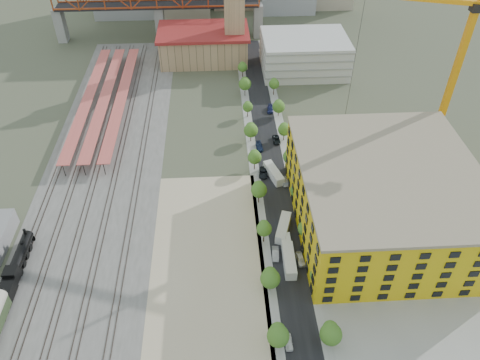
{
  "coord_description": "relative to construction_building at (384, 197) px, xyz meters",
  "views": [
    {
      "loc": [
        -0.3,
        -107.0,
        90.7
      ],
      "look_at": [
        5.12,
        -11.7,
        10.0
      ],
      "focal_mm": 35.0,
      "sensor_mm": 36.0,
      "label": 1
    }
  ],
  "objects": [
    {
      "name": "ground",
      "position": [
        -42.0,
        20.0,
        -9.41
      ],
      "size": [
        400.0,
        400.0,
        0.0
      ],
      "primitive_type": "plane",
      "color": "#474C38",
      "rests_on": "ground"
    },
    {
      "name": "ballast_strip",
      "position": [
        -78.0,
        37.5,
        -9.38
      ],
      "size": [
        36.0,
        165.0,
        0.06
      ],
      "primitive_type": "cube",
      "color": "#605E59",
      "rests_on": "ground"
    },
    {
      "name": "dirt_lot",
      "position": [
        -46.0,
        -11.5,
        -9.38
      ],
      "size": [
        28.0,
        67.0,
        0.06
      ],
      "primitive_type": "cube",
      "color": "tan",
      "rests_on": "ground"
    },
    {
      "name": "street_asphalt",
      "position": [
        -26.0,
        35.0,
        -9.38
      ],
      "size": [
        12.0,
        170.0,
        0.06
      ],
      "primitive_type": "cube",
      "color": "black",
      "rests_on": "ground"
    },
    {
      "name": "sidewalk_west",
      "position": [
        -31.5,
        35.0,
        -9.39
      ],
      "size": [
        3.0,
        170.0,
        0.04
      ],
      "primitive_type": "cube",
      "color": "gray",
      "rests_on": "ground"
    },
    {
      "name": "sidewalk_east",
      "position": [
        -20.5,
        35.0,
        -9.39
      ],
      "size": [
        3.0,
        170.0,
        0.04
      ],
      "primitive_type": "cube",
      "color": "gray",
      "rests_on": "ground"
    },
    {
      "name": "construction_pad",
      "position": [
        3.0,
        0.0,
        -9.38
      ],
      "size": [
        50.0,
        90.0,
        0.06
      ],
      "primitive_type": "cube",
      "color": "gray",
      "rests_on": "ground"
    },
    {
      "name": "rail_tracks",
      "position": [
        -79.8,
        37.5,
        -9.26
      ],
      "size": [
        26.56,
        160.0,
        0.18
      ],
      "color": "#382B23",
      "rests_on": "ground"
    },
    {
      "name": "platform_canopies",
      "position": [
        -83.0,
        65.0,
        -5.42
      ],
      "size": [
        16.0,
        80.0,
        4.12
      ],
      "color": "#CF594F",
      "rests_on": "ground"
    },
    {
      "name": "station_hall",
      "position": [
        -47.0,
        102.0,
        -2.74
      ],
      "size": [
        38.0,
        24.0,
        13.1
      ],
      "color": "tan",
      "rests_on": "ground"
    },
    {
      "name": "parking_garage",
      "position": [
        -6.0,
        90.0,
        -2.41
      ],
      "size": [
        34.0,
        26.0,
        14.0
      ],
      "primitive_type": "cube",
      "color": "silver",
      "rests_on": "ground"
    },
    {
      "name": "construction_building",
      "position": [
        0.0,
        0.0,
        0.0
      ],
      "size": [
        44.6,
        50.6,
        18.8
      ],
      "color": "gold",
      "rests_on": "ground"
    },
    {
      "name": "street_trees",
      "position": [
        -26.0,
        25.0,
        -9.41
      ],
      "size": [
        15.4,
        124.4,
        8.0
      ],
      "color": "#3B681F",
      "rests_on": "ground"
    },
    {
      "name": "distant_hills",
      "position": [
        3.28,
        280.0,
        -88.95
      ],
      "size": [
        647.0,
        264.0,
        227.0
      ],
      "color": "#4C6B59",
      "rests_on": "ground"
    },
    {
      "name": "locomotive",
      "position": [
        -92.0,
        -11.12,
        -7.27
      ],
      "size": [
        2.98,
        22.95,
        5.74
      ],
      "color": "black",
      "rests_on": "ground"
    },
    {
      "name": "tower_crane",
      "position": [
        20.79,
        29.08,
        25.81
      ],
      "size": [
        51.37,
        18.51,
        57.07
      ],
      "color": "#FF9D10",
      "rests_on": "ground"
    },
    {
      "name": "site_trailer_a",
      "position": [
        -26.0,
        -12.87,
        -8.0
      ],
      "size": [
        2.93,
        10.36,
        2.82
      ],
      "primitive_type": "cube",
      "rotation": [
        0.0,
        0.0,
        -0.02
      ],
      "color": "silver",
      "rests_on": "ground"
    },
    {
      "name": "site_trailer_b",
      "position": [
        -26.0,
        -8.89,
        -8.16
      ],
      "size": [
        2.45,
        9.14,
        2.5
      ],
      "primitive_type": "cube",
      "rotation": [
        0.0,
        0.0,
        -0.01
      ],
      "color": "silver",
      "rests_on": "ground"
    },
    {
      "name": "site_trailer_c",
      "position": [
        -26.0,
        -1.66,
        -8.04
      ],
      "size": [
        5.49,
        10.32,
        2.73
      ],
      "primitive_type": "cube",
      "rotation": [
        0.0,
        0.0,
        -0.3
      ],
      "color": "silver",
      "rests_on": "ground"
    },
    {
      "name": "site_trailer_d",
      "position": [
        -26.0,
        21.1,
        -8.04
      ],
      "size": [
        5.61,
        10.34,
        2.74
      ],
      "primitive_type": "cube",
      "rotation": [
        0.0,
        0.0,
        0.32
      ],
      "color": "silver",
      "rests_on": "ground"
    },
    {
      "name": "car_0",
      "position": [
        -29.0,
        -34.4,
        -8.72
      ],
      "size": [
        1.65,
        4.05,
        1.38
      ],
      "primitive_type": "imported",
      "rotation": [
        0.0,
        0.0,
        -0.01
      ],
      "color": "white",
      "rests_on": "ground"
    },
    {
      "name": "car_1",
      "position": [
        -29.0,
        -10.03,
        -8.63
      ],
      "size": [
        2.01,
        4.82,
        1.55
      ],
      "primitive_type": "imported",
      "rotation": [
        0.0,
        0.0,
        -0.08
      ],
      "color": "#97989C",
      "rests_on": "ground"
    },
    {
      "name": "car_2",
      "position": [
        -29.0,
        22.2,
        -8.65
      ],
      "size": [
        3.2,
        5.73,
        1.52
      ],
      "primitive_type": "imported",
      "rotation": [
        0.0,
        0.0,
        -0.13
      ],
      "color": "black",
      "rests_on": "ground"
    },
    {
      "name": "car_3",
      "position": [
        -29.0,
        35.65,
        -8.68
      ],
      "size": [
        2.45,
        5.17,
        1.45
      ],
      "primitive_type": "imported",
      "rotation": [
        0.0,
        0.0,
        0.08
      ],
      "color": "#1A294E",
      "rests_on": "ground"
    },
    {
      "name": "car_4",
      "position": [
        -23.0,
        -12.09,
        -8.61
      ],
      "size": [
        2.22,
        4.81,
        1.6
      ],
      "primitive_type": "imported",
      "rotation": [
        0.0,
        0.0,
        0.07
      ],
      "color": "silver",
      "rests_on": "ground"
    },
    {
      "name": "car_5",
      "position": [
        -23.0,
        17.82,
        -8.69
      ],
      "size": [
        1.84,
        4.47,
        1.44
      ],
      "primitive_type": "imported",
      "rotation": [
        0.0,
        0.0,
        0.07
      ],
      "color": "gray",
      "rests_on": "ground"
    },
    {
      "name": "car_6",
      "position": [
        -23.0,
        39.26,
        -8.71
      ],
      "size": [
        2.37,
        5.05,
        1.4
      ],
      "primitive_type": "imported",
      "rotation": [
        0.0,
        0.0,
        0.01
      ],
      "color": "black",
      "rests_on": "ground"
    },
    {
      "name": "car_7",
      "position": [
        -23.0,
        58.48,
        -8.67
      ],
      "size": [
        2.72,
        5.34,
        1.49
      ],
      "primitive_type": "imported",
      "rotation": [
        0.0,
        0.0,
        -0.13
      ],
      "color": "navy",
      "rests_on": "ground"
    }
  ]
}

